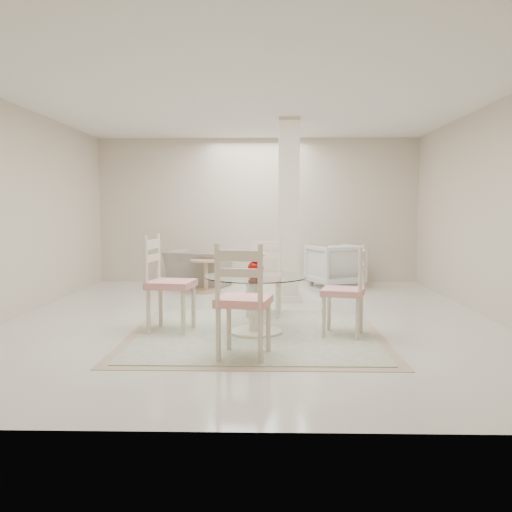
{
  "coord_description": "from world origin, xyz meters",
  "views": [
    {
      "loc": [
        0.2,
        -6.74,
        1.38
      ],
      "look_at": [
        0.06,
        -0.66,
        0.85
      ],
      "focal_mm": 38.0,
      "sensor_mm": 36.0,
      "label": 1
    }
  ],
  "objects_px": {
    "dining_table": "(256,305)",
    "dining_chair_north": "(265,271)",
    "recliner_taupe": "(198,269)",
    "side_table": "(206,277)",
    "dining_chair_south": "(242,292)",
    "red_vase": "(256,263)",
    "armchair_white": "(335,265)",
    "column": "(289,211)",
    "dining_chair_west": "(164,276)",
    "dining_chair_east": "(350,284)"
  },
  "relations": [
    {
      "from": "dining_chair_west",
      "to": "dining_table",
      "type": "bearing_deg",
      "value": -87.19
    },
    {
      "from": "column",
      "to": "recliner_taupe",
      "type": "xyz_separation_m",
      "value": [
        -1.54,
        1.44,
        -1.03
      ]
    },
    {
      "from": "dining_chair_south",
      "to": "dining_chair_west",
      "type": "bearing_deg",
      "value": -40.39
    },
    {
      "from": "dining_chair_north",
      "to": "dining_chair_west",
      "type": "relative_size",
      "value": 0.92
    },
    {
      "from": "red_vase",
      "to": "dining_chair_south",
      "type": "distance_m",
      "value": 1.04
    },
    {
      "from": "dining_chair_north",
      "to": "armchair_white",
      "type": "bearing_deg",
      "value": 70.23
    },
    {
      "from": "dining_chair_south",
      "to": "side_table",
      "type": "bearing_deg",
      "value": -68.8
    },
    {
      "from": "column",
      "to": "dining_chair_south",
      "type": "height_order",
      "value": "column"
    },
    {
      "from": "dining_table",
      "to": "side_table",
      "type": "xyz_separation_m",
      "value": [
        -0.9,
        3.0,
        -0.08
      ]
    },
    {
      "from": "side_table",
      "to": "dining_chair_west",
      "type": "bearing_deg",
      "value": -92.49
    },
    {
      "from": "dining_chair_north",
      "to": "dining_chair_west",
      "type": "height_order",
      "value": "dining_chair_west"
    },
    {
      "from": "dining_table",
      "to": "recliner_taupe",
      "type": "bearing_deg",
      "value": 106.98
    },
    {
      "from": "column",
      "to": "armchair_white",
      "type": "distance_m",
      "value": 2.02
    },
    {
      "from": "red_vase",
      "to": "armchair_white",
      "type": "xyz_separation_m",
      "value": [
        1.32,
        3.7,
        -0.41
      ]
    },
    {
      "from": "dining_chair_west",
      "to": "armchair_white",
      "type": "bearing_deg",
      "value": -24.93
    },
    {
      "from": "dining_chair_north",
      "to": "side_table",
      "type": "distance_m",
      "value": 2.24
    },
    {
      "from": "dining_chair_west",
      "to": "dining_chair_north",
      "type": "bearing_deg",
      "value": -42.23
    },
    {
      "from": "red_vase",
      "to": "dining_chair_west",
      "type": "bearing_deg",
      "value": 174.57
    },
    {
      "from": "column",
      "to": "armchair_white",
      "type": "height_order",
      "value": "column"
    },
    {
      "from": "side_table",
      "to": "dining_chair_east",
      "type": "bearing_deg",
      "value": -58.39
    },
    {
      "from": "dining_chair_south",
      "to": "red_vase",
      "type": "bearing_deg",
      "value": -85.69
    },
    {
      "from": "column",
      "to": "dining_table",
      "type": "height_order",
      "value": "column"
    },
    {
      "from": "recliner_taupe",
      "to": "side_table",
      "type": "height_order",
      "value": "recliner_taupe"
    },
    {
      "from": "column",
      "to": "dining_chair_west",
      "type": "distance_m",
      "value": 2.63
    },
    {
      "from": "red_vase",
      "to": "dining_chair_east",
      "type": "relative_size",
      "value": 0.25
    },
    {
      "from": "dining_chair_north",
      "to": "dining_chair_south",
      "type": "bearing_deg",
      "value": -90.37
    },
    {
      "from": "dining_chair_east",
      "to": "side_table",
      "type": "bearing_deg",
      "value": -133.04
    },
    {
      "from": "dining_table",
      "to": "dining_chair_north",
      "type": "relative_size",
      "value": 1.01
    },
    {
      "from": "dining_table",
      "to": "recliner_taupe",
      "type": "height_order",
      "value": "dining_table"
    },
    {
      "from": "dining_chair_north",
      "to": "side_table",
      "type": "relative_size",
      "value": 2.05
    },
    {
      "from": "armchair_white",
      "to": "side_table",
      "type": "xyz_separation_m",
      "value": [
        -2.22,
        -0.69,
        -0.13
      ]
    },
    {
      "from": "dining_table",
      "to": "red_vase",
      "type": "xyz_separation_m",
      "value": [
        0.0,
        -0.0,
        0.46
      ]
    },
    {
      "from": "recliner_taupe",
      "to": "armchair_white",
      "type": "xyz_separation_m",
      "value": [
        2.42,
        0.09,
        0.06
      ]
    },
    {
      "from": "dining_table",
      "to": "dining_chair_south",
      "type": "distance_m",
      "value": 1.07
    },
    {
      "from": "dining_table",
      "to": "column",
      "type": "bearing_deg",
      "value": 78.53
    },
    {
      "from": "dining_chair_east",
      "to": "dining_chair_south",
      "type": "xyz_separation_m",
      "value": [
        -1.11,
        -0.92,
        0.05
      ]
    },
    {
      "from": "dining_chair_south",
      "to": "recliner_taupe",
      "type": "xyz_separation_m",
      "value": [
        -1.0,
        4.62,
        -0.3
      ]
    },
    {
      "from": "dining_table",
      "to": "side_table",
      "type": "height_order",
      "value": "dining_table"
    },
    {
      "from": "dining_chair_north",
      "to": "side_table",
      "type": "xyz_separation_m",
      "value": [
        -0.99,
        1.98,
        -0.34
      ]
    },
    {
      "from": "dining_chair_west",
      "to": "dining_chair_east",
      "type": "bearing_deg",
      "value": -87.42
    },
    {
      "from": "column",
      "to": "dining_chair_south",
      "type": "relative_size",
      "value": 2.27
    },
    {
      "from": "dining_chair_north",
      "to": "armchair_white",
      "type": "xyz_separation_m",
      "value": [
        1.23,
        2.67,
        -0.21
      ]
    },
    {
      "from": "column",
      "to": "recliner_taupe",
      "type": "relative_size",
      "value": 2.71
    },
    {
      "from": "column",
      "to": "dining_chair_north",
      "type": "relative_size",
      "value": 2.42
    },
    {
      "from": "dining_table",
      "to": "dining_chair_west",
      "type": "distance_m",
      "value": 1.07
    },
    {
      "from": "dining_chair_north",
      "to": "armchair_white",
      "type": "height_order",
      "value": "dining_chair_north"
    },
    {
      "from": "dining_table",
      "to": "dining_chair_east",
      "type": "distance_m",
      "value": 1.05
    },
    {
      "from": "dining_chair_south",
      "to": "dining_chair_north",
      "type": "bearing_deg",
      "value": -85.3
    },
    {
      "from": "dining_table",
      "to": "armchair_white",
      "type": "height_order",
      "value": "armchair_white"
    },
    {
      "from": "red_vase",
      "to": "dining_chair_east",
      "type": "bearing_deg",
      "value": -5.7
    }
  ]
}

